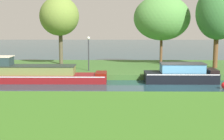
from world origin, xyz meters
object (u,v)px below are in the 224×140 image
Objects in this scene: willow_tree_left at (59,16)px; willow_tree_right at (218,13)px; black_barge at (182,74)px; maroon_narrowboat at (40,74)px; willow_tree_centre at (162,18)px; lamp_post at (89,49)px.

willow_tree_right is (13.97, -2.20, 0.25)m from willow_tree_left.
willow_tree_right reaches higher than black_barge.
black_barge is at bearing 0.00° from maroon_narrowboat.
willow_tree_centre is at bearing 150.82° from willow_tree_right.
maroon_narrowboat is 1.46× the size of willow_tree_left.
maroon_narrowboat is at bearing -162.27° from willow_tree_right.
willow_tree_left is 0.98× the size of willow_tree_centre.
maroon_narrowboat is at bearing -144.42° from willow_tree_centre.
lamp_post is at bearing 41.14° from maroon_narrowboat.
willow_tree_right is at bearing 8.49° from lamp_post.
willow_tree_left reaches higher than maroon_narrowboat.
willow_tree_left reaches higher than black_barge.
maroon_narrowboat is 12.88m from willow_tree_centre.
willow_tree_left is 14.15m from willow_tree_right.
willow_tree_left is at bearing 171.04° from willow_tree_right.
lamp_post is at bearing -171.51° from willow_tree_right.
lamp_post is at bearing 157.37° from black_barge.
willow_tree_centre is at bearing 32.35° from lamp_post.
black_barge is 0.57× the size of maroon_narrowboat.
willow_tree_centre reaches higher than lamp_post.
black_barge is 7.84m from lamp_post.
lamp_post reaches higher than black_barge.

